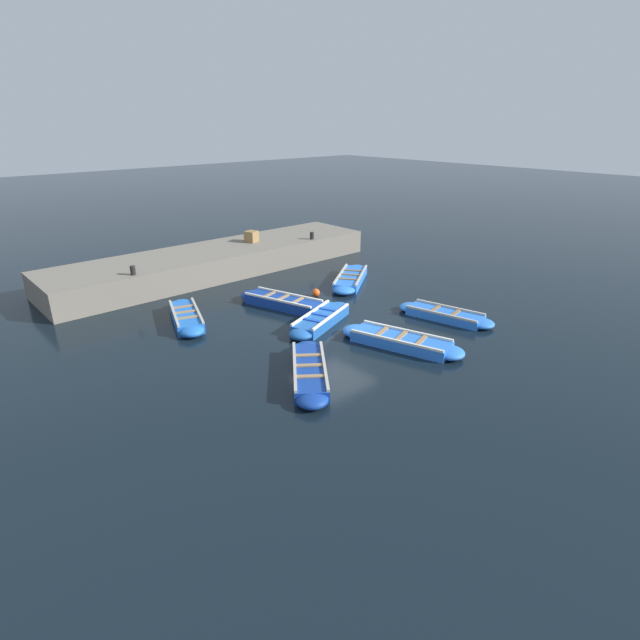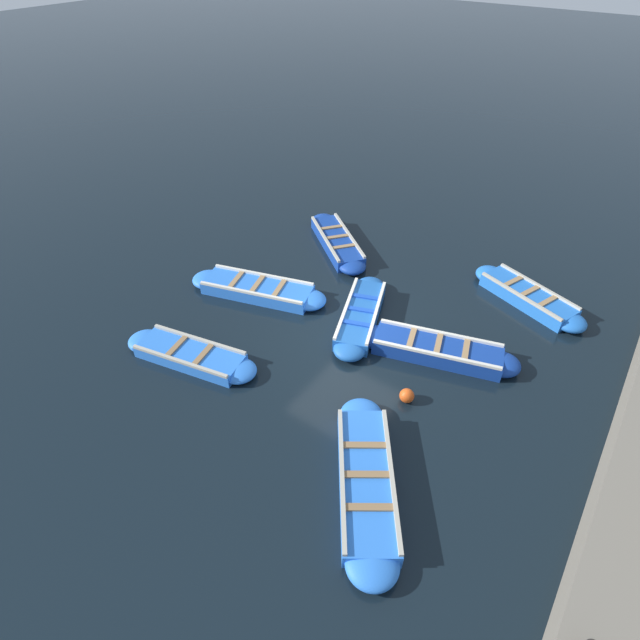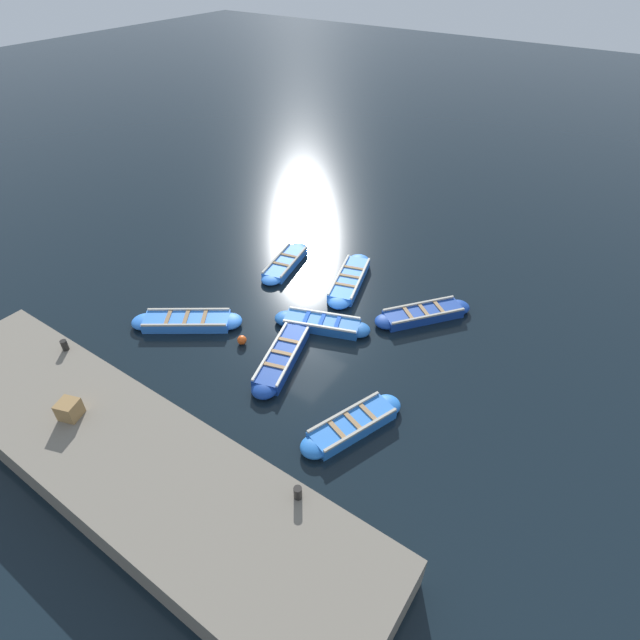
{
  "view_description": "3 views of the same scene",
  "coord_description": "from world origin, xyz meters",
  "views": [
    {
      "loc": [
        -12.01,
        11.42,
        6.67
      ],
      "look_at": [
        -0.19,
        0.84,
        0.22
      ],
      "focal_mm": 28.0,
      "sensor_mm": 36.0,
      "label": 1
    },
    {
      "loc": [
        4.91,
        -8.23,
        8.43
      ],
      "look_at": [
        -0.9,
        -0.03,
        0.16
      ],
      "focal_mm": 28.0,
      "sensor_mm": 36.0,
      "label": 2
    },
    {
      "loc": [
        11.46,
        8.63,
        11.58
      ],
      "look_at": [
        -0.15,
        0.63,
        0.3
      ],
      "focal_mm": 28.0,
      "sensor_mm": 36.0,
      "label": 3
    }
  ],
  "objects": [
    {
      "name": "boat_alongside",
      "position": [
        2.56,
        -3.41,
        0.18
      ],
      "size": [
        3.06,
        3.82,
        0.41
      ],
      "color": "blue",
      "rests_on": "ground"
    },
    {
      "name": "buoy_orange_near",
      "position": [
        2.19,
        -1.07,
        0.16
      ],
      "size": [
        0.33,
        0.33,
        0.33
      ],
      "primitive_type": "sphere",
      "color": "#E05119",
      "rests_on": "ground"
    },
    {
      "name": "boat_broadside",
      "position": [
        3.22,
        4.09,
        0.19
      ],
      "size": [
        3.55,
        1.96,
        0.43
      ],
      "color": "blue",
      "rests_on": "ground"
    },
    {
      "name": "boat_drifting",
      "position": [
        -3.11,
        0.05,
        0.17
      ],
      "size": [
        4.12,
        2.04,
        0.41
      ],
      "color": "blue",
      "rests_on": "ground"
    },
    {
      "name": "ground_plane",
      "position": [
        0.0,
        0.0,
        0.0
      ],
      "size": [
        120.0,
        120.0,
        0.0
      ],
      "primitive_type": "plane",
      "color": "black"
    },
    {
      "name": "boat_outer_right",
      "position": [
        -2.73,
        3.5,
        0.18
      ],
      "size": [
        3.5,
        3.0,
        0.42
      ],
      "color": "navy",
      "rests_on": "ground"
    },
    {
      "name": "boat_tucked",
      "position": [
        -2.68,
        -2.92,
        0.15
      ],
      "size": [
        3.62,
        1.56,
        0.36
      ],
      "color": "blue",
      "rests_on": "ground"
    },
    {
      "name": "boat_inner_gap",
      "position": [
        -0.12,
        0.73,
        0.18
      ],
      "size": [
        1.99,
        3.61,
        0.42
      ],
      "color": "#1E59AD",
      "rests_on": "ground"
    },
    {
      "name": "boat_mid_row",
      "position": [
        2.11,
        0.64,
        0.19
      ],
      "size": [
        3.97,
        1.91,
        0.45
      ],
      "color": "navy",
      "rests_on": "ground"
    }
  ]
}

